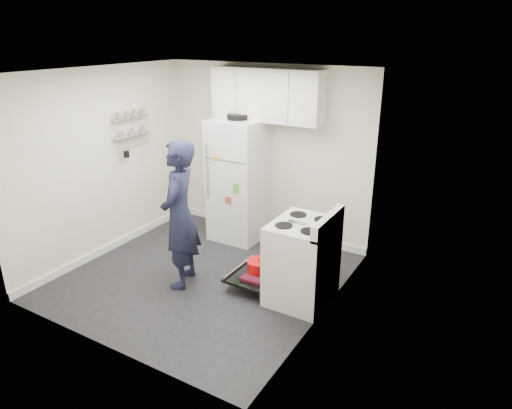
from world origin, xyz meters
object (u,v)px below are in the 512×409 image
Objects in this scene: refrigerator at (239,180)px; person at (180,215)px; electric_range at (301,262)px; open_oven_door at (258,270)px.

refrigerator is 1.50m from person.
refrigerator is (-1.52, 1.10, 0.42)m from electric_range.
person reaches higher than open_oven_door.
refrigerator is at bearing 131.25° from open_oven_door.
open_oven_door is (-0.58, 0.02, -0.28)m from electric_range.
person is at bearing -164.01° from electric_range.
refrigerator is at bearing 164.37° from person.
person is (-0.81, -0.42, 0.70)m from open_oven_door.
electric_range is 0.62× the size of person.
electric_range is 0.64m from open_oven_door.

